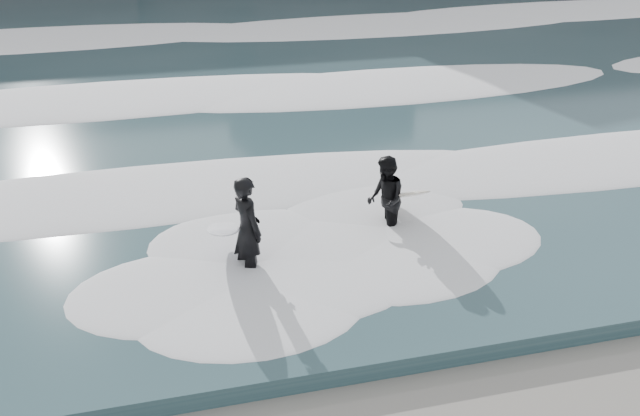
# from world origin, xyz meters

# --- Properties ---
(sea) EXTENTS (90.00, 52.00, 0.30)m
(sea) POSITION_xyz_m (0.00, 29.00, 0.15)
(sea) COLOR #2E4B53
(sea) RESTS_ON ground
(foam_near) EXTENTS (60.00, 3.20, 0.20)m
(foam_near) POSITION_xyz_m (0.00, 9.00, 0.40)
(foam_near) COLOR white
(foam_near) RESTS_ON sea
(foam_mid) EXTENTS (60.00, 4.00, 0.24)m
(foam_mid) POSITION_xyz_m (0.00, 16.00, 0.42)
(foam_mid) COLOR white
(foam_mid) RESTS_ON sea
(foam_far) EXTENTS (60.00, 4.80, 0.30)m
(foam_far) POSITION_xyz_m (0.00, 25.00, 0.45)
(foam_far) COLOR white
(foam_far) RESTS_ON sea
(surfer_left) EXTENTS (1.07, 1.95, 1.89)m
(surfer_left) POSITION_xyz_m (-1.91, 6.13, 0.95)
(surfer_left) COLOR black
(surfer_left) RESTS_ON ground
(surfer_right) EXTENTS (1.06, 1.79, 1.66)m
(surfer_right) POSITION_xyz_m (0.88, 6.87, 0.84)
(surfer_right) COLOR black
(surfer_right) RESTS_ON ground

